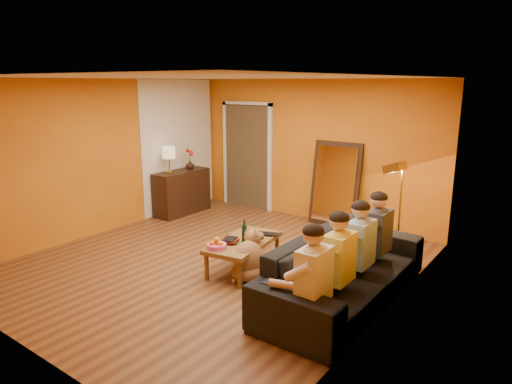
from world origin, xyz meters
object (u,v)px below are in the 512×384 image
Objects in this scene: sideboard at (182,192)px; dog at (248,255)px; table_lamp at (169,160)px; person_mid_left at (339,266)px; tumbler at (256,236)px; floor_lamp at (400,215)px; wine_bottle at (244,231)px; mirror_frame at (335,184)px; sofa at (345,269)px; laptop at (269,235)px; person_far_right at (378,239)px; person_mid_right at (360,251)px; person_far_left at (314,284)px; coffee_table at (244,255)px; vase at (190,165)px.

dog is at bearing -30.16° from sideboard.
sideboard is 0.74m from table_lamp.
person_mid_left is 11.38× the size of tumbler.
floor_lamp is 2.21m from wine_bottle.
mirror_frame is 0.57× the size of sofa.
laptop is at bearing 75.38° from tumbler.
sofa is (4.24, -1.52, -0.04)m from sideboard.
person_far_right is at bearing 52.58° from dog.
tumbler is (-1.51, -1.37, -0.25)m from floor_lamp.
laptop is at bearing 169.70° from person_mid_right.
table_lamp is at bearing 153.08° from person_far_left.
person_mid_right reaches higher than sideboard.
dog is at bearing -49.89° from coffee_table.
person_mid_left is at bearing -163.89° from sofa.
sideboard is 1.76× the size of dog.
person_mid_right is 3.60× the size of laptop.
table_lamp is 0.57m from vase.
tumbler is 0.61× the size of vase.
dog is (-1.38, -1.71, -0.38)m from floor_lamp.
floor_lamp is at bearing 34.07° from coffee_table.
floor_lamp is at bearing -3.79° from sofa.
coffee_table is (2.71, -1.50, -0.21)m from sideboard.
person_far_left is at bearing -172.59° from sofa.
sideboard is 0.97× the size of coffee_table.
sideboard is at bearing -158.84° from mirror_frame.
floor_lamp is at bearing 3.85° from table_lamp.
person_mid_left and person_mid_right have the same top height.
coffee_table is 1.82m from person_far_right.
dog reaches higher than tumbler.
person_mid_left is at bearing -26.92° from vase.
wine_bottle is (-1.61, -0.13, -0.03)m from person_mid_right.
sofa is (4.24, -1.22, -0.72)m from table_lamp.
table_lamp is at bearing -90.00° from vase.
tumbler is at bearing 178.56° from person_mid_right.
person_far_right reaches higher than coffee_table.
person_far_right reaches higher than wine_bottle.
table_lamp is 0.42× the size of person_far_left.
laptop is at bearing -25.84° from vase.
dog is (0.25, -0.22, 0.13)m from coffee_table.
person_mid_right is at bearing -74.76° from floor_lamp.
person_far_left is (0.13, -1.00, 0.22)m from sofa.
sideboard is 0.97× the size of person_far_right.
coffee_table is 1.00× the size of person_mid_left.
table_lamp is (0.00, -0.30, 0.68)m from sideboard.
person_far_left is 11.38× the size of tumbler.
person_far_left is 1.10m from person_mid_right.
coffee_table is at bearing -123.48° from floor_lamp.
floor_lamp is at bearing 15.52° from laptop.
tumbler is at bearing -123.69° from floor_lamp.
coffee_table is at bearing -139.94° from laptop.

